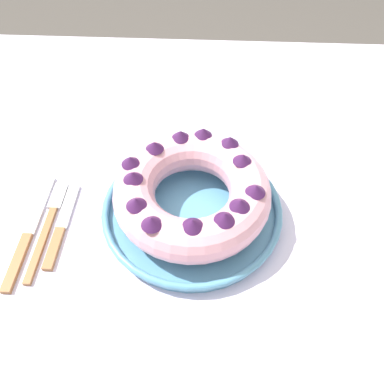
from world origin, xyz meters
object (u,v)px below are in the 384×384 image
object	(u,v)px
serving_dish	(192,209)
bundt_cake	(192,191)
fork	(49,222)
cake_knife	(60,230)
serving_knife	(27,237)

from	to	relation	value
serving_dish	bundt_cake	size ratio (longest dim) A/B	1.19
fork	bundt_cake	bearing A→B (deg)	12.83
serving_dish	cake_knife	size ratio (longest dim) A/B	1.77
bundt_cake	serving_knife	bearing A→B (deg)	-166.91
serving_knife	cake_knife	bearing A→B (deg)	14.36
serving_dish	serving_knife	xyz separation A→B (m)	(-0.27, -0.06, -0.01)
serving_knife	cake_knife	xyz separation A→B (m)	(0.05, 0.02, 0.00)
serving_dish	cake_knife	bearing A→B (deg)	-167.88
serving_knife	fork	bearing A→B (deg)	46.31
fork	serving_knife	distance (m)	0.04
serving_dish	bundt_cake	distance (m)	0.05
serving_dish	bundt_cake	world-z (taller)	bundt_cake
bundt_cake	cake_knife	bearing A→B (deg)	-167.85
bundt_cake	fork	bearing A→B (deg)	-172.65
serving_dish	cake_knife	world-z (taller)	serving_dish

